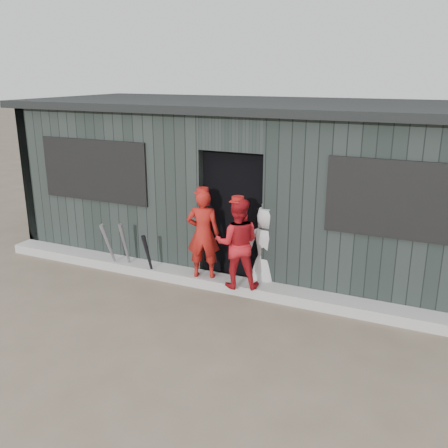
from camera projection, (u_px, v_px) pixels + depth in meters
The scene contains 9 objects.
ground at pixel (160, 346), 5.83m from camera, with size 80.00×80.00×0.00m, color brown.
curb at pixel (225, 283), 7.39m from camera, with size 8.00×0.36×0.15m, color #A9A8A3.
bat_left at pixel (126, 248), 7.87m from camera, with size 0.07×0.07×0.85m, color gray.
bat_mid at pixel (110, 247), 7.89m from camera, with size 0.07×0.07×0.85m, color gray.
bat_right at pixel (148, 257), 7.63m from camera, with size 0.07×0.07×0.74m, color black.
player_red_left at pixel (203, 234), 7.27m from camera, with size 0.48×0.32×1.33m, color #A71A14.
player_red_right at pixel (238, 243), 6.93m from camera, with size 0.63×0.49×1.29m, color red.
player_grey_back at pixel (267, 247), 7.28m from camera, with size 0.61×0.40×1.25m, color silver.
dugout at pixel (266, 181), 8.50m from camera, with size 8.30×3.30×2.62m.
Camera 1 is at (2.83, -4.38, 3.07)m, focal length 40.00 mm.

